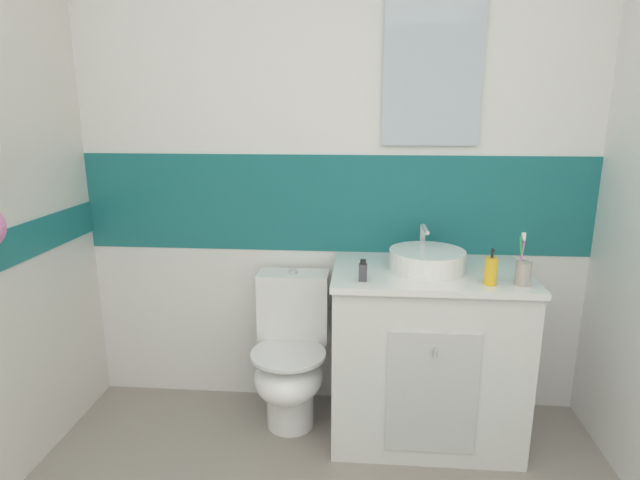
{
  "coord_description": "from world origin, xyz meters",
  "views": [
    {
      "loc": [
        0.15,
        -0.19,
        1.57
      ],
      "look_at": [
        -0.03,
        2.01,
        1.01
      ],
      "focal_mm": 28.85,
      "sensor_mm": 36.0,
      "label": 1
    }
  ],
  "objects": [
    {
      "name": "toilet",
      "position": [
        -0.19,
        2.16,
        0.36
      ],
      "size": [
        0.37,
        0.5,
        0.78
      ],
      "color": "white",
      "rests_on": "ground_plane"
    },
    {
      "name": "perfume_flask_small",
      "position": [
        0.16,
        1.92,
        0.9
      ],
      "size": [
        0.04,
        0.03,
        0.1
      ],
      "color": "#4C4C51",
      "rests_on": "vanity_cabinet"
    },
    {
      "name": "sink_basin",
      "position": [
        0.45,
        2.12,
        0.9
      ],
      "size": [
        0.35,
        0.39,
        0.18
      ],
      "color": "white",
      "rests_on": "vanity_cabinet"
    },
    {
      "name": "soap_dispenser",
      "position": [
        0.7,
        1.92,
        0.91
      ],
      "size": [
        0.05,
        0.05,
        0.16
      ],
      "color": "yellow",
      "rests_on": "vanity_cabinet"
    },
    {
      "name": "wall_back_tiled",
      "position": [
        0.01,
        2.45,
        1.26
      ],
      "size": [
        3.2,
        0.2,
        2.5
      ],
      "color": "white",
      "rests_on": "ground_plane"
    },
    {
      "name": "toothbrush_cup",
      "position": [
        0.83,
        1.93,
        0.91
      ],
      "size": [
        0.06,
        0.06,
        0.23
      ],
      "color": "#B2ADA3",
      "rests_on": "vanity_cabinet"
    },
    {
      "name": "vanity_cabinet",
      "position": [
        0.47,
        2.12,
        0.43
      ],
      "size": [
        0.9,
        0.59,
        0.85
      ],
      "color": "silver",
      "rests_on": "ground_plane"
    }
  ]
}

